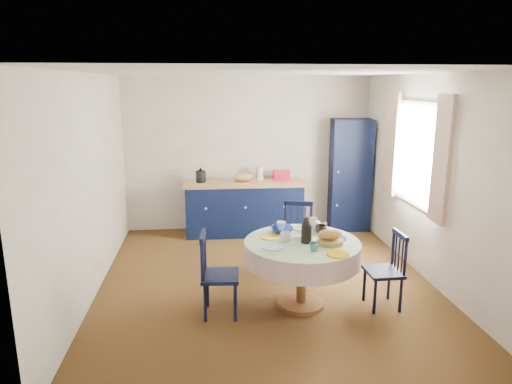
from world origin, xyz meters
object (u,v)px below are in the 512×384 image
at_px(dining_table, 303,252).
at_px(chair_far, 296,238).
at_px(cobalt_bowl, 282,230).
at_px(mug_c, 321,230).
at_px(mug_b, 314,247).
at_px(chair_right, 387,270).
at_px(mug_d, 281,226).
at_px(mug_a, 286,237).
at_px(pantry_cabinet, 350,175).
at_px(chair_left, 217,274).
at_px(kitchen_counter, 244,207).

distance_m(dining_table, chair_far, 0.93).
bearing_deg(cobalt_bowl, mug_c, -13.83).
bearing_deg(mug_b, chair_right, 12.21).
bearing_deg(mug_c, chair_right, -26.46).
height_order(mug_b, mug_c, mug_c).
relative_size(chair_right, mug_d, 7.91).
distance_m(mug_a, mug_c, 0.47).
height_order(mug_b, cobalt_bowl, mug_b).
distance_m(chair_right, mug_c, 0.82).
height_order(pantry_cabinet, chair_left, pantry_cabinet).
height_order(pantry_cabinet, chair_right, pantry_cabinet).
height_order(dining_table, chair_left, dining_table).
bearing_deg(dining_table, mug_c, 41.08).
distance_m(mug_a, cobalt_bowl, 0.30).
relative_size(kitchen_counter, dining_table, 1.55).
relative_size(pantry_cabinet, mug_d, 17.14).
relative_size(mug_a, mug_b, 1.32).
bearing_deg(mug_a, mug_c, 24.52).
relative_size(kitchen_counter, cobalt_bowl, 7.58).
bearing_deg(mug_a, chair_far, 71.52).
distance_m(mug_c, mug_d, 0.46).
xyz_separation_m(pantry_cabinet, chair_right, (-0.45, -2.75, -0.49)).
relative_size(chair_right, mug_b, 8.93).
height_order(dining_table, mug_a, dining_table).
xyz_separation_m(chair_far, chair_right, (0.79, -1.02, -0.04)).
height_order(kitchen_counter, mug_a, kitchen_counter).
bearing_deg(cobalt_bowl, chair_left, -152.10).
bearing_deg(chair_left, cobalt_bowl, -57.63).
relative_size(chair_far, mug_b, 9.69).
bearing_deg(mug_d, mug_c, -23.96).
distance_m(chair_far, mug_d, 0.67).
distance_m(mug_b, mug_d, 0.73).
relative_size(chair_far, cobalt_bowl, 3.62).
xyz_separation_m(chair_left, mug_c, (1.17, 0.30, 0.34)).
bearing_deg(mug_b, mug_d, 107.12).
bearing_deg(mug_a, mug_b, -54.26).
distance_m(dining_table, mug_c, 0.37).
bearing_deg(mug_a, chair_right, -6.83).
xyz_separation_m(dining_table, chair_left, (-0.93, -0.08, -0.17)).
distance_m(pantry_cabinet, chair_left, 3.58).
height_order(chair_left, chair_far, chair_far).
height_order(chair_far, mug_b, chair_far).
distance_m(kitchen_counter, mug_c, 2.46).
relative_size(pantry_cabinet, cobalt_bowl, 7.22).
height_order(mug_a, cobalt_bowl, mug_a).
distance_m(pantry_cabinet, dining_table, 2.98).
xyz_separation_m(chair_far, mug_c, (0.13, -0.69, 0.33)).
bearing_deg(pantry_cabinet, mug_c, -108.44).
relative_size(mug_c, cobalt_bowl, 0.51).
relative_size(mug_c, mug_d, 1.22).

